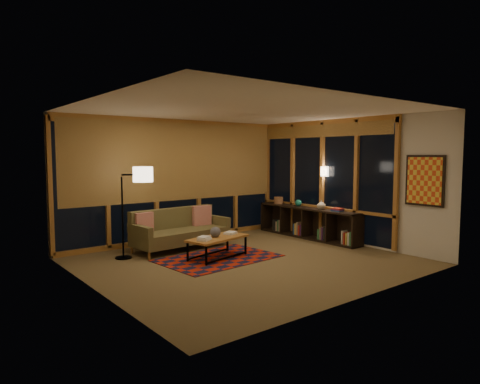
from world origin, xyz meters
TOP-DOWN VIEW (x-y plane):
  - floor at (0.00, 0.00)m, footprint 5.50×5.00m
  - ceiling at (0.00, 0.00)m, footprint 5.50×5.00m
  - walls at (0.00, 0.00)m, footprint 5.51×5.01m
  - window_wall_back at (0.00, 2.43)m, footprint 5.30×0.16m
  - window_wall_right at (2.68, 0.60)m, footprint 0.16×3.70m
  - wall_art at (2.71, -1.85)m, footprint 0.06×0.74m
  - wall_sconce at (2.62, 0.45)m, footprint 0.12×0.18m
  - sofa at (-0.42, 1.60)m, footprint 2.02×0.94m
  - pillow_left at (-1.16, 1.76)m, footprint 0.38×0.15m
  - pillow_right at (0.22, 1.82)m, footprint 0.43×0.17m
  - area_rug at (-0.29, 0.49)m, footprint 2.24×1.59m
  - coffee_table at (-0.29, 0.51)m, footprint 1.29×0.80m
  - book_stack_a at (-0.66, 0.41)m, footprint 0.32×0.30m
  - book_stack_b at (0.08, 0.59)m, footprint 0.31×0.28m
  - ceramic_pot at (-0.32, 0.54)m, footprint 0.26×0.26m
  - floor_lamp at (-1.67, 1.60)m, footprint 0.63×0.48m
  - bookshelf at (2.49, 0.83)m, footprint 0.40×2.83m
  - basket at (2.47, 1.79)m, footprint 0.28×0.28m
  - teal_bowl at (2.49, 1.12)m, footprint 0.18×0.18m
  - vase at (2.49, 0.42)m, footprint 0.21×0.21m
  - shelf_book_stack at (2.49, -0.03)m, footprint 0.16×0.22m

SIDE VIEW (x-z plane):
  - floor at x=0.00m, z-range -0.01..0.01m
  - area_rug at x=-0.29m, z-range 0.00..0.01m
  - coffee_table at x=-0.29m, z-range 0.00..0.40m
  - bookshelf at x=2.49m, z-range 0.00..0.71m
  - sofa at x=-0.42m, z-range 0.00..0.81m
  - book_stack_b at x=0.08m, z-range 0.40..0.45m
  - book_stack_a at x=-0.66m, z-range 0.40..0.47m
  - ceramic_pot at x=-0.32m, z-range 0.40..0.60m
  - pillow_left at x=-1.16m, z-range 0.40..0.78m
  - pillow_right at x=0.22m, z-range 0.40..0.83m
  - shelf_book_stack at x=2.49m, z-range 0.71..0.77m
  - teal_bowl at x=2.49m, z-range 0.71..0.86m
  - basket at x=2.47m, z-range 0.71..0.88m
  - vase at x=2.49m, z-range 0.71..0.92m
  - floor_lamp at x=-1.67m, z-range 0.00..1.71m
  - walls at x=0.00m, z-range 0.00..2.70m
  - window_wall_back at x=0.00m, z-range 0.05..2.65m
  - window_wall_right at x=2.68m, z-range 0.05..2.65m
  - wall_art at x=2.71m, z-range 0.98..1.92m
  - wall_sconce at x=2.62m, z-range 1.44..1.66m
  - ceiling at x=0.00m, z-range 2.70..2.71m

